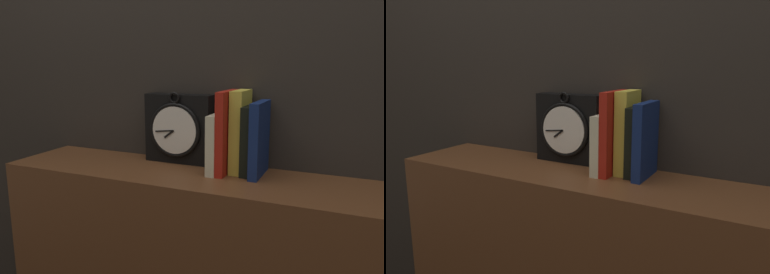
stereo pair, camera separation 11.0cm
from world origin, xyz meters
The scene contains 7 objects.
wall_back centered at (0.00, 0.17, 1.30)m, with size 6.00×0.05×2.60m.
clock centered at (-0.09, 0.10, 1.04)m, with size 0.23×0.07×0.24m.
book_slot0_cream centered at (0.06, 0.06, 1.02)m, with size 0.03×0.16×0.18m.
book_slot1_red centered at (0.09, 0.06, 1.05)m, with size 0.02×0.16×0.25m.
book_slot2_yellow centered at (0.12, 0.08, 1.05)m, with size 0.04×0.12×0.25m.
book_slot3_black centered at (0.16, 0.07, 1.03)m, with size 0.03×0.13×0.20m.
book_slot4_navy centered at (0.19, 0.06, 1.04)m, with size 0.03×0.15×0.22m.
Camera 2 is at (0.53, -0.94, 1.26)m, focal length 35.00 mm.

